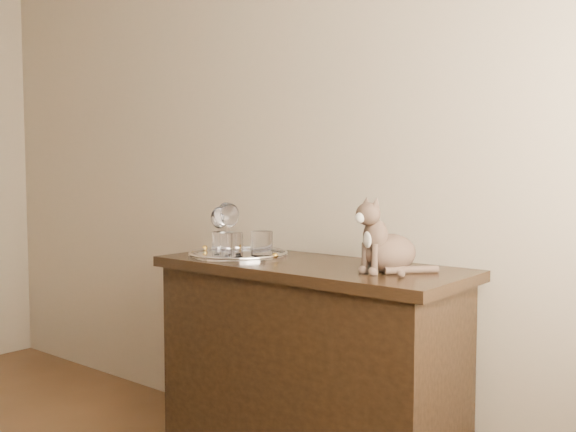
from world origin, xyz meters
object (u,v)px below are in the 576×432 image
at_px(wine_glass_c, 220,230).
at_px(cat, 389,234).
at_px(tumbler_a, 232,245).
at_px(wine_glass_d, 230,228).
at_px(tray, 238,255).
at_px(tumbler_b, 223,245).
at_px(sideboard, 309,374).
at_px(tumbler_c, 262,243).
at_px(wine_glass_a, 226,227).

height_order(wine_glass_c, cat, cat).
bearing_deg(tumbler_a, wine_glass_d, 138.55).
relative_size(tray, tumbler_b, 4.00).
height_order(wine_glass_d, tumbler_a, wine_glass_d).
distance_m(sideboard, tumbler_a, 0.57).
height_order(tumbler_b, tumbler_c, tumbler_b).
xyz_separation_m(wine_glass_c, wine_glass_d, (0.06, -0.00, 0.01)).
bearing_deg(tray, wine_glass_a, 159.26).
xyz_separation_m(tray, tumbler_a, (0.04, -0.08, 0.05)).
height_order(tumbler_b, cat, cat).
relative_size(wine_glass_a, tumbler_b, 2.06).
relative_size(tray, wine_glass_c, 2.12).
relative_size(wine_glass_a, tumbler_a, 2.14).
bearing_deg(wine_glass_d, tumbler_c, 11.52).
bearing_deg(wine_glass_a, tumbler_a, -38.84).
bearing_deg(wine_glass_c, tumbler_c, 7.97).
distance_m(wine_glass_a, tumbler_a, 0.20).
bearing_deg(tumbler_a, tray, 117.55).
distance_m(wine_glass_c, tumbler_b, 0.17).
bearing_deg(cat, wine_glass_c, -161.47).
relative_size(sideboard, tumbler_b, 11.99).
relative_size(sideboard, tumbler_a, 12.47).
relative_size(wine_glass_d, cat, 0.80).
distance_m(wine_glass_c, cat, 0.78).
bearing_deg(tray, wine_glass_d, -174.25).
distance_m(wine_glass_d, tumbler_b, 0.14).
xyz_separation_m(sideboard, cat, (0.34, 0.01, 0.55)).
height_order(wine_glass_a, wine_glass_d, same).
xyz_separation_m(wine_glass_d, tumbler_a, (0.08, -0.07, -0.05)).
relative_size(wine_glass_d, tumbler_a, 2.14).
bearing_deg(tumbler_c, wine_glass_d, -168.48).
relative_size(tumbler_a, tumbler_c, 0.98).
relative_size(sideboard, tumbler_c, 12.25).
xyz_separation_m(tumbler_a, tumbler_b, (-0.01, -0.03, 0.00)).
relative_size(wine_glass_a, wine_glass_d, 1.00).
xyz_separation_m(wine_glass_a, tumbler_b, (0.13, -0.15, -0.05)).
relative_size(tray, tumbler_c, 4.08).
bearing_deg(tumbler_c, tumbler_a, -121.48).
bearing_deg(wine_glass_d, tumbler_a, -41.45).
xyz_separation_m(sideboard, tumbler_c, (-0.23, -0.00, 0.48)).
xyz_separation_m(wine_glass_c, cat, (0.77, 0.04, 0.03)).
bearing_deg(tumbler_b, wine_glass_c, 140.03).
height_order(tray, wine_glass_c, wine_glass_c).
distance_m(wine_glass_a, wine_glass_c, 0.04).
bearing_deg(tray, tumbler_c, 13.83).
relative_size(sideboard, wine_glass_a, 5.83).
height_order(tray, tumbler_b, tumbler_b).
distance_m(sideboard, wine_glass_d, 0.66).
distance_m(sideboard, wine_glass_a, 0.69).
distance_m(tumbler_c, cat, 0.57).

